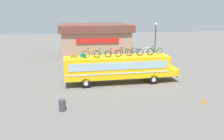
% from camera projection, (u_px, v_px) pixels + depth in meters
% --- Properties ---
extents(ground_plane, '(120.00, 120.00, 0.00)m').
position_uv_depth(ground_plane, '(117.00, 83.00, 24.44)').
color(ground_plane, '#605E59').
extents(bus, '(12.20, 2.42, 2.92)m').
position_uv_depth(bus, '(119.00, 67.00, 24.04)').
color(bus, yellow).
rests_on(bus, ground).
extents(luggage_bag_1, '(0.67, 0.37, 0.36)m').
position_uv_depth(luggage_bag_1, '(74.00, 56.00, 23.02)').
color(luggage_bag_1, olive).
rests_on(luggage_bag_1, bus).
extents(luggage_bag_2, '(0.65, 0.48, 0.35)m').
position_uv_depth(luggage_bag_2, '(83.00, 55.00, 23.28)').
color(luggage_bag_2, '#1E7F66').
rests_on(luggage_bag_2, bus).
extents(rooftop_bicycle_1, '(1.75, 0.44, 0.98)m').
position_uv_depth(rooftop_bicycle_1, '(91.00, 54.00, 22.92)').
color(rooftop_bicycle_1, black).
rests_on(rooftop_bicycle_1, bus).
extents(rooftop_bicycle_2, '(1.72, 0.44, 0.89)m').
position_uv_depth(rooftop_bicycle_2, '(103.00, 54.00, 23.01)').
color(rooftop_bicycle_2, black).
rests_on(rooftop_bicycle_2, bus).
extents(rooftop_bicycle_3, '(1.64, 0.44, 0.89)m').
position_uv_depth(rooftop_bicycle_3, '(113.00, 53.00, 23.29)').
color(rooftop_bicycle_3, black).
rests_on(rooftop_bicycle_3, bus).
extents(rooftop_bicycle_4, '(1.67, 0.44, 0.95)m').
position_uv_depth(rooftop_bicycle_4, '(124.00, 52.00, 23.72)').
color(rooftop_bicycle_4, black).
rests_on(rooftop_bicycle_4, bus).
extents(rooftop_bicycle_5, '(1.66, 0.44, 0.87)m').
position_uv_depth(rooftop_bicycle_5, '(135.00, 52.00, 23.99)').
color(rooftop_bicycle_5, black).
rests_on(rooftop_bicycle_5, bus).
extents(rooftop_bicycle_6, '(1.79, 0.44, 0.96)m').
position_uv_depth(rooftop_bicycle_6, '(145.00, 52.00, 24.10)').
color(rooftop_bicycle_6, black).
rests_on(rooftop_bicycle_6, bus).
extents(rooftop_bicycle_7, '(1.68, 0.44, 0.91)m').
position_uv_depth(rooftop_bicycle_7, '(155.00, 51.00, 24.70)').
color(rooftop_bicycle_7, black).
rests_on(rooftop_bicycle_7, bus).
extents(roadside_building, '(12.13, 10.51, 5.37)m').
position_uv_depth(roadside_building, '(94.00, 39.00, 40.56)').
color(roadside_building, tan).
rests_on(roadside_building, ground).
extents(trash_bin, '(0.53, 0.53, 0.91)m').
position_uv_depth(trash_bin, '(62.00, 105.00, 17.46)').
color(trash_bin, '#3F3F47').
rests_on(trash_bin, ground).
extents(traffic_cone, '(0.31, 0.31, 0.47)m').
position_uv_depth(traffic_cone, '(204.00, 101.00, 18.90)').
color(traffic_cone, orange).
rests_on(traffic_cone, ground).
extents(street_lamp, '(0.36, 0.36, 5.99)m').
position_uv_depth(street_lamp, '(155.00, 39.00, 31.35)').
color(street_lamp, '#38383D').
rests_on(street_lamp, ground).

